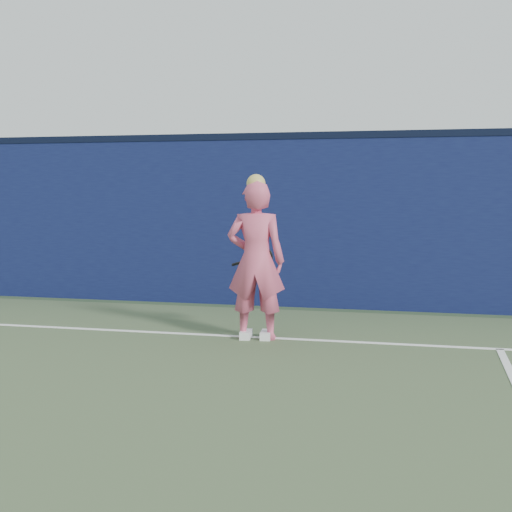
# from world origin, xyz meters

# --- Properties ---
(backstop_wall) EXTENTS (24.00, 0.40, 2.50)m
(backstop_wall) POSITION_xyz_m (0.00, 6.50, 1.25)
(backstop_wall) COLOR #0D123D
(backstop_wall) RESTS_ON ground
(wall_cap) EXTENTS (24.00, 0.42, 0.10)m
(wall_cap) POSITION_xyz_m (0.00, 6.50, 2.55)
(wall_cap) COLOR black
(wall_cap) RESTS_ON backstop_wall
(player) EXTENTS (0.72, 0.51, 1.94)m
(player) POSITION_xyz_m (2.05, 3.95, 0.94)
(player) COLOR #CF5070
(player) RESTS_ON ground
(racket) EXTENTS (0.54, 0.13, 0.29)m
(racket) POSITION_xyz_m (2.00, 4.35, 0.93)
(racket) COLOR black
(racket) RESTS_ON ground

